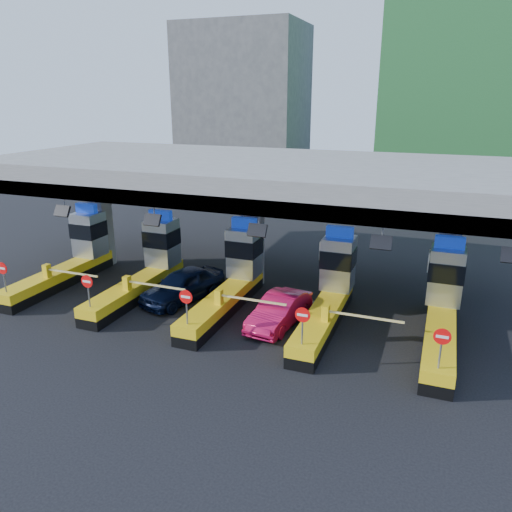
% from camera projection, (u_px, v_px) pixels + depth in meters
% --- Properties ---
extents(ground, '(120.00, 120.00, 0.00)m').
position_uv_depth(ground, '(231.00, 305.00, 25.41)').
color(ground, black).
rests_on(ground, ground).
extents(toll_canopy, '(28.00, 12.09, 7.00)m').
position_uv_depth(toll_canopy, '(252.00, 176.00, 26.07)').
color(toll_canopy, slate).
rests_on(toll_canopy, ground).
extents(toll_lane_far_left, '(4.43, 8.00, 4.16)m').
position_uv_depth(toll_lane_far_left, '(74.00, 256.00, 28.62)').
color(toll_lane_far_left, black).
rests_on(toll_lane_far_left, ground).
extents(toll_lane_left, '(4.43, 8.00, 4.16)m').
position_uv_depth(toll_lane_left, '(148.00, 266.00, 26.92)').
color(toll_lane_left, black).
rests_on(toll_lane_left, ground).
extents(toll_lane_center, '(4.43, 8.00, 4.16)m').
position_uv_depth(toll_lane_center, '(233.00, 277.00, 25.22)').
color(toll_lane_center, black).
rests_on(toll_lane_center, ground).
extents(toll_lane_right, '(4.43, 8.00, 4.16)m').
position_uv_depth(toll_lane_right, '(331.00, 291.00, 23.53)').
color(toll_lane_right, black).
rests_on(toll_lane_right, ground).
extents(toll_lane_far_right, '(4.43, 8.00, 4.16)m').
position_uv_depth(toll_lane_far_right, '(443.00, 306.00, 21.83)').
color(toll_lane_far_right, black).
rests_on(toll_lane_far_right, ground).
extents(bg_building_scaffold, '(18.00, 12.00, 28.00)m').
position_uv_depth(bg_building_scaffold, '(490.00, 51.00, 45.46)').
color(bg_building_scaffold, '#1E5926').
rests_on(bg_building_scaffold, ground).
extents(bg_building_concrete, '(14.00, 10.00, 18.00)m').
position_uv_depth(bg_building_concrete, '(244.00, 105.00, 59.38)').
color(bg_building_concrete, '#4C4C49').
rests_on(bg_building_concrete, ground).
extents(van, '(3.37, 5.24, 1.66)m').
position_uv_depth(van, '(183.00, 285.00, 25.73)').
color(van, black).
rests_on(van, ground).
extents(red_car, '(2.07, 4.54, 1.44)m').
position_uv_depth(red_car, '(279.00, 311.00, 22.97)').
color(red_car, '#B00D3B').
rests_on(red_car, ground).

